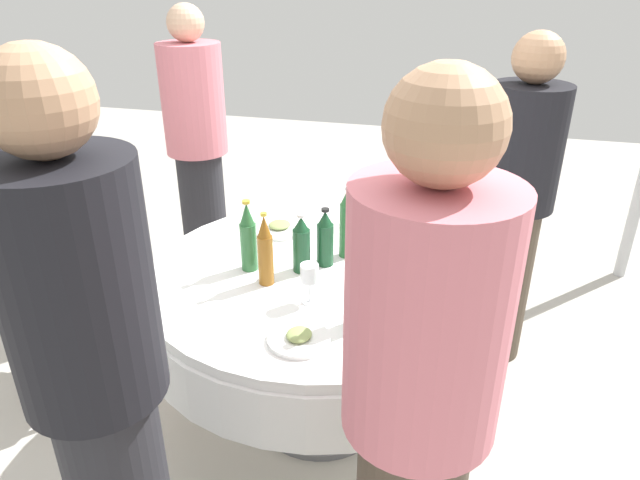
{
  "coord_description": "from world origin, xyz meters",
  "views": [
    {
      "loc": [
        1.93,
        0.51,
        1.85
      ],
      "look_at": [
        0.0,
        0.0,
        0.87
      ],
      "focal_mm": 32.35,
      "sensor_mm": 36.0,
      "label": 1
    }
  ],
  "objects_px": {
    "plate_outer": "(367,224)",
    "person_near": "(515,202)",
    "bottle_amber_north": "(265,251)",
    "bottle_green_west": "(347,224)",
    "bottle_dark_green_left": "(363,285)",
    "wine_glass_far": "(389,242)",
    "bottle_dark_green_near": "(325,239)",
    "plate_south": "(280,228)",
    "plate_right": "(299,338)",
    "wine_glass_left": "(309,275)",
    "person_north": "(99,386)",
    "person_west": "(416,426)",
    "dining_table": "(320,302)",
    "wine_glass_west": "(412,246)",
    "chair_far": "(94,287)",
    "bottle_dark_green_mid": "(301,245)",
    "bottle_green_far": "(248,238)",
    "person_mid": "(198,152)"
  },
  "relations": [
    {
      "from": "bottle_green_far",
      "to": "person_north",
      "type": "distance_m",
      "value": 0.93
    },
    {
      "from": "bottle_amber_north",
      "to": "wine_glass_left",
      "type": "xyz_separation_m",
      "value": [
        0.09,
        0.19,
        -0.02
      ]
    },
    {
      "from": "bottle_green_west",
      "to": "chair_far",
      "type": "xyz_separation_m",
      "value": [
        0.18,
        -1.12,
        -0.36
      ]
    },
    {
      "from": "person_north",
      "to": "person_west",
      "type": "height_order",
      "value": "person_north"
    },
    {
      "from": "bottle_dark_green_mid",
      "to": "bottle_green_west",
      "type": "bearing_deg",
      "value": 139.79
    },
    {
      "from": "bottle_dark_green_near",
      "to": "bottle_amber_north",
      "type": "relative_size",
      "value": 0.84
    },
    {
      "from": "wine_glass_west",
      "to": "plate_outer",
      "type": "distance_m",
      "value": 0.43
    },
    {
      "from": "wine_glass_left",
      "to": "person_north",
      "type": "relative_size",
      "value": 0.09
    },
    {
      "from": "plate_south",
      "to": "person_west",
      "type": "height_order",
      "value": "person_west"
    },
    {
      "from": "plate_south",
      "to": "plate_right",
      "type": "xyz_separation_m",
      "value": [
        0.79,
        0.33,
        0.0
      ]
    },
    {
      "from": "bottle_dark_green_mid",
      "to": "bottle_amber_north",
      "type": "distance_m",
      "value": 0.17
    },
    {
      "from": "wine_glass_west",
      "to": "plate_right",
      "type": "xyz_separation_m",
      "value": [
        0.58,
        -0.29,
        -0.09
      ]
    },
    {
      "from": "bottle_green_far",
      "to": "person_near",
      "type": "bearing_deg",
      "value": 126.48
    },
    {
      "from": "dining_table",
      "to": "bottle_dark_green_left",
      "type": "xyz_separation_m",
      "value": [
        0.32,
        0.23,
        0.3
      ]
    },
    {
      "from": "wine_glass_west",
      "to": "person_mid",
      "type": "bearing_deg",
      "value": -122.26
    },
    {
      "from": "bottle_green_west",
      "to": "plate_outer",
      "type": "xyz_separation_m",
      "value": [
        -0.31,
        0.03,
        -0.13
      ]
    },
    {
      "from": "chair_far",
      "to": "bottle_dark_green_mid",
      "type": "bearing_deg",
      "value": -91.0
    },
    {
      "from": "bottle_dark_green_left",
      "to": "person_west",
      "type": "bearing_deg",
      "value": 21.83
    },
    {
      "from": "dining_table",
      "to": "wine_glass_left",
      "type": "xyz_separation_m",
      "value": [
        0.24,
        0.02,
        0.26
      ]
    },
    {
      "from": "bottle_dark_green_left",
      "to": "wine_glass_far",
      "type": "height_order",
      "value": "bottle_dark_green_left"
    },
    {
      "from": "wine_glass_far",
      "to": "plate_right",
      "type": "bearing_deg",
      "value": -17.94
    },
    {
      "from": "bottle_amber_north",
      "to": "bottle_green_west",
      "type": "bearing_deg",
      "value": 140.75
    },
    {
      "from": "person_north",
      "to": "chair_far",
      "type": "relative_size",
      "value": 1.97
    },
    {
      "from": "bottle_dark_green_left",
      "to": "bottle_green_far",
      "type": "height_order",
      "value": "bottle_dark_green_left"
    },
    {
      "from": "dining_table",
      "to": "chair_far",
      "type": "distance_m",
      "value": 1.05
    },
    {
      "from": "plate_outer",
      "to": "person_near",
      "type": "relative_size",
      "value": 0.15
    },
    {
      "from": "dining_table",
      "to": "plate_outer",
      "type": "xyz_separation_m",
      "value": [
        -0.46,
        0.1,
        0.16
      ]
    },
    {
      "from": "person_west",
      "to": "chair_far",
      "type": "xyz_separation_m",
      "value": [
        -0.89,
        -1.52,
        -0.38
      ]
    },
    {
      "from": "plate_south",
      "to": "wine_glass_left",
      "type": "bearing_deg",
      "value": 28.37
    },
    {
      "from": "dining_table",
      "to": "plate_outer",
      "type": "relative_size",
      "value": 5.71
    },
    {
      "from": "bottle_dark_green_left",
      "to": "wine_glass_west",
      "type": "distance_m",
      "value": 0.44
    },
    {
      "from": "wine_glass_far",
      "to": "chair_far",
      "type": "height_order",
      "value": "wine_glass_far"
    },
    {
      "from": "bottle_dark_green_mid",
      "to": "bottle_green_far",
      "type": "distance_m",
      "value": 0.21
    },
    {
      "from": "bottle_green_far",
      "to": "dining_table",
      "type": "bearing_deg",
      "value": 102.13
    },
    {
      "from": "person_north",
      "to": "person_west",
      "type": "relative_size",
      "value": 1.01
    },
    {
      "from": "bottle_dark_green_near",
      "to": "plate_south",
      "type": "distance_m",
      "value": 0.4
    },
    {
      "from": "bottle_green_far",
      "to": "chair_far",
      "type": "distance_m",
      "value": 0.86
    },
    {
      "from": "plate_right",
      "to": "plate_outer",
      "type": "xyz_separation_m",
      "value": [
        -0.93,
        0.05,
        -0.0
      ]
    },
    {
      "from": "dining_table",
      "to": "bottle_green_far",
      "type": "relative_size",
      "value": 4.8
    },
    {
      "from": "wine_glass_far",
      "to": "bottle_dark_green_near",
      "type": "bearing_deg",
      "value": -74.1
    },
    {
      "from": "dining_table",
      "to": "person_north",
      "type": "xyz_separation_m",
      "value": [
        0.99,
        -0.3,
        0.31
      ]
    },
    {
      "from": "bottle_green_west",
      "to": "bottle_dark_green_mid",
      "type": "bearing_deg",
      "value": -40.21
    },
    {
      "from": "person_north",
      "to": "bottle_dark_green_left",
      "type": "bearing_deg",
      "value": -111.58
    },
    {
      "from": "bottle_dark_green_mid",
      "to": "plate_outer",
      "type": "relative_size",
      "value": 0.99
    },
    {
      "from": "bottle_dark_green_left",
      "to": "wine_glass_left",
      "type": "xyz_separation_m",
      "value": [
        -0.09,
        -0.21,
        -0.04
      ]
    },
    {
      "from": "person_mid",
      "to": "person_near",
      "type": "distance_m",
      "value": 1.73
    },
    {
      "from": "bottle_amber_north",
      "to": "person_near",
      "type": "height_order",
      "value": "person_near"
    },
    {
      "from": "wine_glass_left",
      "to": "person_mid",
      "type": "height_order",
      "value": "person_mid"
    },
    {
      "from": "plate_south",
      "to": "chair_far",
      "type": "height_order",
      "value": "chair_far"
    },
    {
      "from": "person_north",
      "to": "wine_glass_far",
      "type": "bearing_deg",
      "value": -99.39
    }
  ]
}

